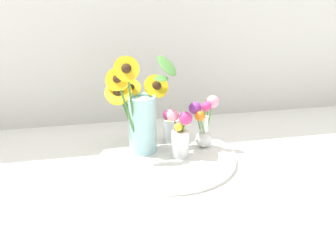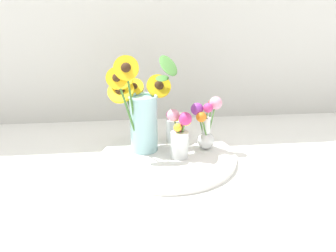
% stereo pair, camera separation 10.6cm
% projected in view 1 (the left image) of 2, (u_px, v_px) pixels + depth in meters
% --- Properties ---
extents(ground_plane, '(6.00, 6.00, 0.00)m').
position_uv_depth(ground_plane, '(166.00, 165.00, 1.06)').
color(ground_plane, white).
extents(serving_tray, '(0.45, 0.45, 0.02)m').
position_uv_depth(serving_tray, '(168.00, 157.00, 1.10)').
color(serving_tray, white).
rests_on(serving_tray, ground_plane).
extents(mason_jar_sunflowers, '(0.24, 0.16, 0.33)m').
position_uv_depth(mason_jar_sunflowers, '(140.00, 111.00, 1.08)').
color(mason_jar_sunflowers, '#9ED1D6').
rests_on(mason_jar_sunflowers, serving_tray).
extents(vase_small_center, '(0.08, 0.08, 0.16)m').
position_uv_depth(vase_small_center, '(180.00, 133.00, 1.06)').
color(vase_small_center, white).
rests_on(vase_small_center, serving_tray).
extents(vase_bulb_right, '(0.11, 0.07, 0.18)m').
position_uv_depth(vase_bulb_right, '(204.00, 121.00, 1.12)').
color(vase_bulb_right, white).
rests_on(vase_bulb_right, serving_tray).
extents(vase_small_back, '(0.07, 0.06, 0.12)m').
position_uv_depth(vase_small_back, '(171.00, 126.00, 1.18)').
color(vase_small_back, white).
rests_on(vase_small_back, serving_tray).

